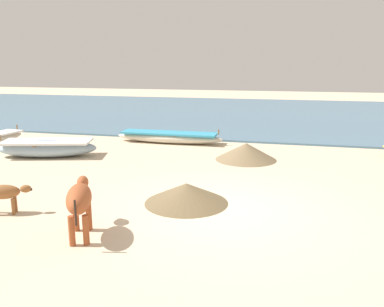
# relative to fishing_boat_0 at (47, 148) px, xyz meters

# --- Properties ---
(ground) EXTENTS (80.00, 80.00, 0.00)m
(ground) POSITION_rel_fishing_boat_0_xyz_m (6.75, -3.57, -0.31)
(ground) COLOR beige
(sea_water) EXTENTS (60.00, 20.00, 0.08)m
(sea_water) POSITION_rel_fishing_boat_0_xyz_m (6.75, 14.08, -0.27)
(sea_water) COLOR slate
(sea_water) RESTS_ON ground
(fishing_boat_0) EXTENTS (3.58, 2.06, 0.77)m
(fishing_boat_0) POSITION_rel_fishing_boat_0_xyz_m (0.00, 0.00, 0.00)
(fishing_boat_0) COLOR #8CA5B7
(fishing_boat_0) RESTS_ON ground
(fishing_boat_4) EXTENTS (4.45, 0.91, 0.64)m
(fishing_boat_4) POSITION_rel_fishing_boat_0_xyz_m (3.38, 3.33, -0.07)
(fishing_boat_4) COLOR beige
(fishing_boat_4) RESTS_ON ground
(cow_adult_rust) EXTENTS (0.90, 1.48, 1.00)m
(cow_adult_rust) POSITION_rel_fishing_boat_0_xyz_m (4.43, -5.53, 0.41)
(cow_adult_rust) COLOR #9E4C28
(cow_adult_rust) RESTS_ON ground
(calf_near_brown) EXTENTS (0.96, 0.54, 0.64)m
(calf_near_brown) POSITION_rel_fishing_boat_0_xyz_m (2.29, -4.90, 0.15)
(calf_near_brown) COLOR brown
(calf_near_brown) RESTS_ON ground
(debris_pile_0) EXTENTS (1.99, 1.99, 0.47)m
(debris_pile_0) POSITION_rel_fishing_boat_0_xyz_m (5.87, -3.33, -0.07)
(debris_pile_0) COLOR brown
(debris_pile_0) RESTS_ON ground
(debris_pile_1) EXTENTS (2.35, 2.35, 0.56)m
(debris_pile_1) POSITION_rel_fishing_boat_0_xyz_m (6.74, 1.20, -0.03)
(debris_pile_1) COLOR #7A6647
(debris_pile_1) RESTS_ON ground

